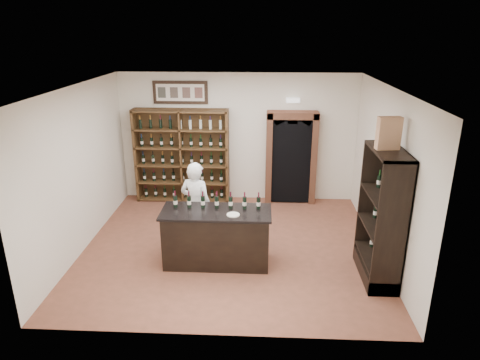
# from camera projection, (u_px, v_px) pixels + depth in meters

# --- Properties ---
(floor) EXTENTS (5.50, 5.50, 0.00)m
(floor) POSITION_uv_depth(u_px,v_px,m) (231.00, 246.00, 8.17)
(floor) COLOR brown
(floor) RESTS_ON ground
(ceiling) EXTENTS (5.50, 5.50, 0.00)m
(ceiling) POSITION_uv_depth(u_px,v_px,m) (229.00, 87.00, 7.15)
(ceiling) COLOR white
(ceiling) RESTS_ON wall_back
(wall_back) EXTENTS (5.50, 0.04, 3.00)m
(wall_back) POSITION_uv_depth(u_px,v_px,m) (238.00, 138.00, 10.01)
(wall_back) COLOR silver
(wall_back) RESTS_ON ground
(wall_left) EXTENTS (0.04, 5.00, 3.00)m
(wall_left) POSITION_uv_depth(u_px,v_px,m) (80.00, 170.00, 7.79)
(wall_left) COLOR silver
(wall_left) RESTS_ON ground
(wall_right) EXTENTS (0.04, 5.00, 3.00)m
(wall_right) POSITION_uv_depth(u_px,v_px,m) (386.00, 175.00, 7.53)
(wall_right) COLOR silver
(wall_right) RESTS_ON ground
(wine_shelf) EXTENTS (2.20, 0.38, 2.20)m
(wine_shelf) POSITION_uv_depth(u_px,v_px,m) (182.00, 155.00, 10.05)
(wine_shelf) COLOR #4F351B
(wine_shelf) RESTS_ON ground
(framed_picture) EXTENTS (1.25, 0.04, 0.52)m
(framed_picture) POSITION_uv_depth(u_px,v_px,m) (180.00, 92.00, 9.68)
(framed_picture) COLOR black
(framed_picture) RESTS_ON wall_back
(arched_doorway) EXTENTS (1.17, 0.35, 2.17)m
(arched_doorway) POSITION_uv_depth(u_px,v_px,m) (291.00, 156.00, 9.91)
(arched_doorway) COLOR black
(arched_doorway) RESTS_ON ground
(emergency_light) EXTENTS (0.30, 0.10, 0.10)m
(emergency_light) POSITION_uv_depth(u_px,v_px,m) (293.00, 100.00, 9.57)
(emergency_light) COLOR white
(emergency_light) RESTS_ON wall_back
(tasting_counter) EXTENTS (1.88, 0.78, 1.00)m
(tasting_counter) POSITION_uv_depth(u_px,v_px,m) (217.00, 238.00, 7.44)
(tasting_counter) COLOR black
(tasting_counter) RESTS_ON ground
(counter_bottle_0) EXTENTS (0.07, 0.07, 0.30)m
(counter_bottle_0) POSITION_uv_depth(u_px,v_px,m) (175.00, 201.00, 7.40)
(counter_bottle_0) COLOR black
(counter_bottle_0) RESTS_ON tasting_counter
(counter_bottle_1) EXTENTS (0.07, 0.07, 0.30)m
(counter_bottle_1) POSITION_uv_depth(u_px,v_px,m) (189.00, 202.00, 7.38)
(counter_bottle_1) COLOR black
(counter_bottle_1) RESTS_ON tasting_counter
(counter_bottle_2) EXTENTS (0.07, 0.07, 0.30)m
(counter_bottle_2) POSITION_uv_depth(u_px,v_px,m) (203.00, 202.00, 7.37)
(counter_bottle_2) COLOR black
(counter_bottle_2) RESTS_ON tasting_counter
(counter_bottle_3) EXTENTS (0.07, 0.07, 0.30)m
(counter_bottle_3) POSITION_uv_depth(u_px,v_px,m) (217.00, 202.00, 7.36)
(counter_bottle_3) COLOR black
(counter_bottle_3) RESTS_ON tasting_counter
(counter_bottle_4) EXTENTS (0.07, 0.07, 0.30)m
(counter_bottle_4) POSITION_uv_depth(u_px,v_px,m) (231.00, 202.00, 7.35)
(counter_bottle_4) COLOR black
(counter_bottle_4) RESTS_ON tasting_counter
(counter_bottle_5) EXTENTS (0.07, 0.07, 0.30)m
(counter_bottle_5) POSITION_uv_depth(u_px,v_px,m) (245.00, 203.00, 7.34)
(counter_bottle_5) COLOR black
(counter_bottle_5) RESTS_ON tasting_counter
(counter_bottle_6) EXTENTS (0.07, 0.07, 0.30)m
(counter_bottle_6) POSITION_uv_depth(u_px,v_px,m) (259.00, 203.00, 7.33)
(counter_bottle_6) COLOR black
(counter_bottle_6) RESTS_ON tasting_counter
(side_cabinet) EXTENTS (0.48, 1.20, 2.20)m
(side_cabinet) POSITION_uv_depth(u_px,v_px,m) (381.00, 236.00, 6.95)
(side_cabinet) COLOR black
(side_cabinet) RESTS_ON ground
(shopkeeper) EXTENTS (0.70, 0.57, 1.67)m
(shopkeeper) POSITION_uv_depth(u_px,v_px,m) (196.00, 205.00, 7.92)
(shopkeeper) COLOR white
(shopkeeper) RESTS_ON ground
(plate) EXTENTS (0.22, 0.22, 0.02)m
(plate) POSITION_uv_depth(u_px,v_px,m) (233.00, 215.00, 7.10)
(plate) COLOR silver
(plate) RESTS_ON tasting_counter
(wine_crate) EXTENTS (0.37, 0.19, 0.50)m
(wine_crate) POSITION_uv_depth(u_px,v_px,m) (389.00, 133.00, 6.41)
(wine_crate) COLOR tan
(wine_crate) RESTS_ON side_cabinet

